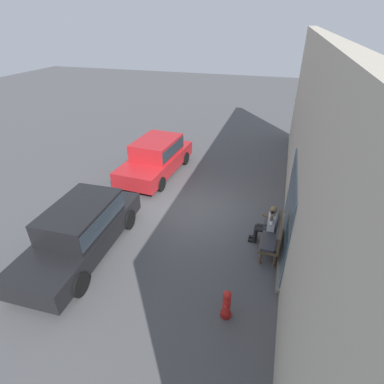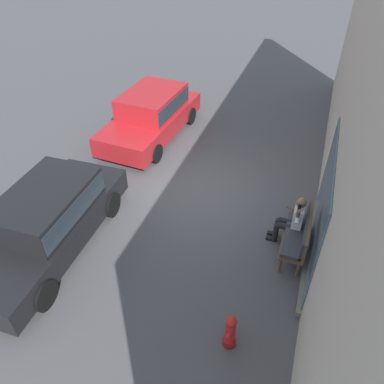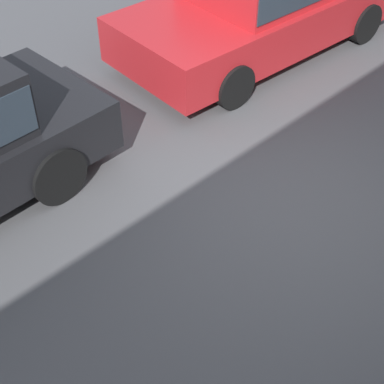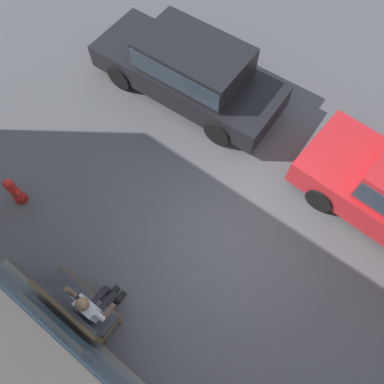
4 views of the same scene
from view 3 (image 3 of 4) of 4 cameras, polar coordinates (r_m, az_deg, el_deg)
ground_plane at (r=6.43m, az=9.50°, el=-0.90°), size 60.00×60.00×0.00m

